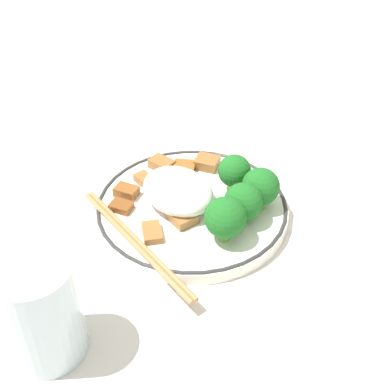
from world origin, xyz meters
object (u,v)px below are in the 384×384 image
(broccoli_back_right, at_px, (260,187))
(drinking_glass, at_px, (40,310))
(broccoli_back_left, at_px, (225,218))
(broccoli_back_center, at_px, (243,202))
(broccoli_mid_left, at_px, (234,171))
(plate, at_px, (192,208))
(chopsticks, at_px, (136,242))

(broccoli_back_right, bearing_deg, drinking_glass, -88.30)
(broccoli_back_left, height_order, broccoli_back_center, broccoli_back_left)
(broccoli_back_left, distance_m, drinking_glass, 0.22)
(broccoli_back_center, height_order, broccoli_mid_left, same)
(broccoli_mid_left, height_order, drinking_glass, drinking_glass)
(broccoli_mid_left, bearing_deg, plate, -101.28)
(broccoli_back_left, bearing_deg, broccoli_back_right, 102.64)
(chopsticks, bearing_deg, drinking_glass, -70.10)
(broccoli_back_left, bearing_deg, plate, 171.35)
(plate, height_order, broccoli_back_right, broccoli_back_right)
(broccoli_mid_left, bearing_deg, drinking_glass, -79.97)
(plate, bearing_deg, broccoli_back_center, 23.82)
(broccoli_back_right, height_order, chopsticks, broccoli_back_right)
(broccoli_back_center, distance_m, broccoli_back_right, 0.04)
(broccoli_back_center, distance_m, broccoli_mid_left, 0.06)
(broccoli_back_right, bearing_deg, broccoli_mid_left, -176.26)
(plate, distance_m, broccoli_mid_left, 0.07)
(broccoli_back_left, bearing_deg, broccoli_back_center, 104.78)
(broccoli_mid_left, height_order, chopsticks, broccoli_mid_left)
(plate, height_order, chopsticks, chopsticks)
(broccoli_back_center, xyz_separation_m, broccoli_back_right, (-0.01, 0.04, 0.00))
(drinking_glass, bearing_deg, broccoli_back_center, 90.52)
(broccoli_back_center, xyz_separation_m, drinking_glass, (0.00, -0.26, 0.01))
(broccoli_back_center, bearing_deg, plate, -156.18)
(broccoli_back_center, bearing_deg, broccoli_mid_left, 146.69)
(broccoli_back_right, bearing_deg, chopsticks, -104.79)
(broccoli_back_left, height_order, drinking_glass, drinking_glass)
(plate, height_order, broccoli_back_center, broccoli_back_center)
(broccoli_back_left, height_order, broccoli_back_right, broccoli_back_left)
(broccoli_mid_left, distance_m, chopsticks, 0.16)
(broccoli_back_left, xyz_separation_m, broccoli_back_right, (-0.02, 0.07, -0.00))
(broccoli_back_center, height_order, broccoli_back_right, broccoli_back_right)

